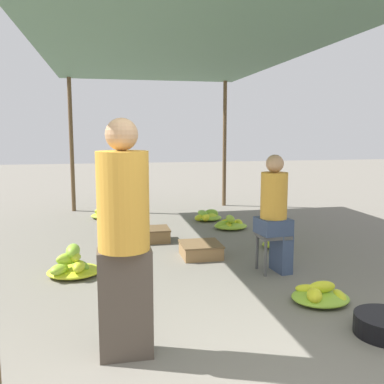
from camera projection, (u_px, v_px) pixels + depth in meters
The scene contains 14 objects.
canopy_post_back_left at pixel (72, 145), 8.51m from camera, with size 0.08×0.08×2.65m, color brown.
canopy_post_back_right at pixel (225, 144), 9.14m from camera, with size 0.08×0.08×2.65m, color brown.
canopy_tarp at pixel (177, 47), 5.46m from camera, with size 3.57×6.94×0.04m, color #567A60.
vendor_foreground at pixel (124, 237), 2.97m from camera, with size 0.38×0.36×1.70m.
stool at pixel (273, 241), 4.88m from camera, with size 0.34×0.34×0.45m.
vendor_seated at pixel (275, 211), 4.83m from camera, with size 0.38×0.38×1.35m.
banana_pile_left_0 at pixel (73, 266), 4.76m from camera, with size 0.60×0.54×0.36m.
banana_pile_left_1 at pixel (106, 214), 7.94m from camera, with size 0.51×0.62×0.20m.
banana_pile_right_0 at pixel (207, 216), 7.73m from camera, with size 0.54×0.49×0.19m.
banana_pile_right_1 at pixel (230, 224), 7.09m from camera, with size 0.55×0.48×0.23m.
banana_pile_right_2 at pixel (274, 242), 5.93m from camera, with size 0.39×0.48×0.18m.
banana_pile_right_3 at pixel (321, 296), 4.02m from camera, with size 0.55×0.48×0.21m.
crate_near at pixel (201, 250), 5.50m from camera, with size 0.51×0.51×0.18m.
crate_mid at pixel (154, 234), 6.30m from camera, with size 0.45×0.45×0.19m.
Camera 1 is at (-0.96, -2.02, 1.60)m, focal length 40.00 mm.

